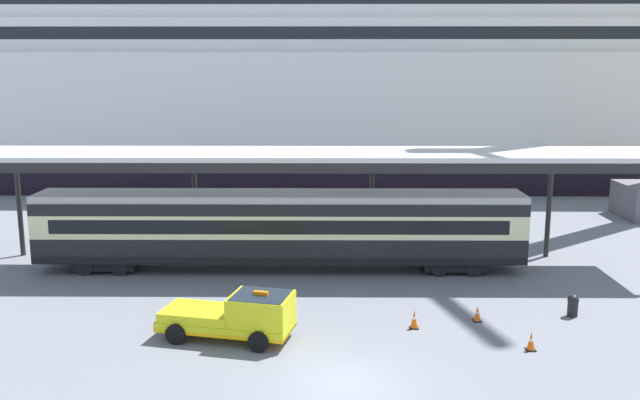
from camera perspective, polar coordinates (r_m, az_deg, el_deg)
ground_plane at (r=23.74m, az=2.06°, el=-15.10°), size 400.00×400.00×0.00m
cruise_ship at (r=70.10m, az=-7.00°, el=11.14°), size 135.05×27.96×31.92m
platform_canopy at (r=35.33m, az=-3.37°, el=3.63°), size 39.40×5.14×6.18m
train_carriage at (r=35.57m, az=-3.34°, el=-2.24°), size 25.08×2.81×4.11m
service_truck at (r=27.09m, az=-6.82°, el=-9.50°), size 5.52×3.11×2.02m
traffic_cone_near at (r=28.42m, az=7.87°, el=-9.84°), size 0.36×0.36×0.78m
traffic_cone_mid at (r=27.30m, az=17.21°, el=-11.19°), size 0.36×0.36×0.73m
traffic_cone_far at (r=29.66m, az=13.00°, el=-9.23°), size 0.36×0.36×0.67m
quay_bollard at (r=31.33m, az=20.36°, el=-8.19°), size 0.48×0.48×0.96m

